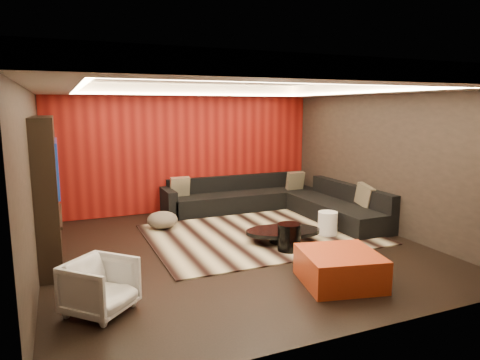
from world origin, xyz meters
name	(u,v)px	position (x,y,z in m)	size (l,w,h in m)	color
floor	(238,249)	(0.00, 0.00, -0.01)	(6.00, 6.00, 0.02)	black
ceiling	(237,76)	(0.00, 0.00, 2.81)	(6.00, 6.00, 0.02)	silver
wall_back	(186,149)	(0.00, 3.01, 1.40)	(6.00, 0.02, 2.80)	black
wall_left	(32,177)	(-3.01, 0.00, 1.40)	(0.02, 6.00, 2.80)	black
wall_right	(384,157)	(3.01, 0.00, 1.40)	(0.02, 6.00, 2.80)	black
red_feature_wall	(187,149)	(0.00, 2.97, 1.40)	(5.98, 0.05, 2.78)	#6B0C0A
soffit_back	(189,90)	(0.00, 2.70, 2.69)	(6.00, 0.60, 0.22)	silver
soffit_front	(342,71)	(0.00, -2.70, 2.69)	(6.00, 0.60, 0.22)	silver
soffit_left	(50,80)	(-2.70, 0.00, 2.69)	(0.60, 4.80, 0.22)	silver
soffit_right	(375,87)	(2.70, 0.00, 2.69)	(0.60, 4.80, 0.22)	silver
cove_back	(194,94)	(0.00, 2.36, 2.60)	(4.80, 0.08, 0.04)	#FFD899
cove_front	(322,82)	(0.00, -2.36, 2.60)	(4.80, 0.08, 0.04)	#FFD899
cove_left	(77,87)	(-2.36, 0.00, 2.60)	(0.08, 4.80, 0.04)	#FFD899
cove_right	(359,92)	(2.36, 0.00, 2.60)	(0.08, 4.80, 0.04)	#FFD899
tv_surround	(47,190)	(-2.85, 0.60, 1.10)	(0.30, 2.00, 2.20)	black
tv_screen	(57,167)	(-2.69, 0.60, 1.45)	(0.04, 1.30, 0.80)	black
tv_shelf	(61,215)	(-2.69, 0.60, 0.70)	(0.04, 1.60, 0.04)	black
rug	(260,234)	(0.68, 0.56, 0.01)	(4.00, 3.00, 0.02)	#C0B18C
coffee_table	(283,236)	(0.85, -0.03, 0.13)	(1.31, 1.31, 0.22)	black
drum_stool	(289,237)	(0.72, -0.46, 0.24)	(0.38, 0.38, 0.45)	black
striped_pouf	(162,220)	(-0.89, 1.64, 0.18)	(0.59, 0.59, 0.32)	#B9A68F
white_side_table	(328,224)	(1.82, 0.05, 0.22)	(0.35, 0.35, 0.44)	white
orange_ottoman	(340,268)	(0.70, -1.86, 0.22)	(0.98, 0.98, 0.43)	#A62A15
armchair	(100,287)	(-2.31, -1.47, 0.31)	(0.67, 0.69, 0.63)	silver
sectional_sofa	(277,202)	(1.73, 1.86, 0.26)	(3.65, 3.50, 0.75)	black
throw_pillows	(277,187)	(1.68, 1.76, 0.62)	(3.36, 2.72, 0.50)	tan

